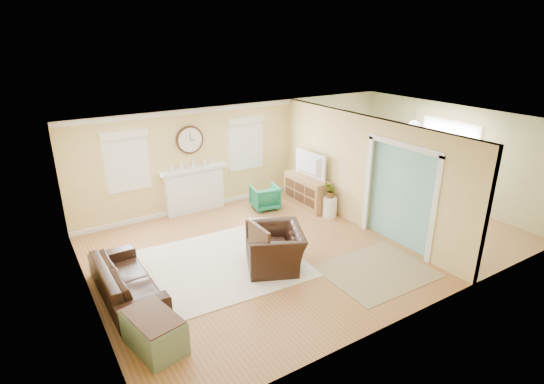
% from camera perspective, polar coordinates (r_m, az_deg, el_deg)
% --- Properties ---
extents(floor, '(9.00, 9.00, 0.00)m').
position_cam_1_polar(floor, '(9.47, 5.10, -6.44)').
color(floor, '#925E30').
rests_on(floor, ground).
extents(wall_back, '(9.00, 0.02, 2.60)m').
position_cam_1_polar(wall_back, '(11.37, -3.83, 5.31)').
color(wall_back, '#E3CB7E').
rests_on(wall_back, ground).
extents(wall_front, '(9.00, 0.02, 2.60)m').
position_cam_1_polar(wall_front, '(7.02, 20.38, -6.09)').
color(wall_front, '#E3CB7E').
rests_on(wall_front, ground).
extents(wall_left, '(0.02, 6.00, 2.60)m').
position_cam_1_polar(wall_left, '(7.35, -24.01, -5.39)').
color(wall_left, '#E3CB7E').
rests_on(wall_left, ground).
extents(wall_right, '(0.02, 6.00, 2.60)m').
position_cam_1_polar(wall_right, '(12.12, 22.64, 4.72)').
color(wall_right, '#E3CB7E').
rests_on(wall_right, ground).
extents(ceiling, '(9.00, 6.00, 0.02)m').
position_cam_1_polar(ceiling, '(8.61, 5.65, 9.16)').
color(ceiling, white).
rests_on(ceiling, wall_back).
extents(partition, '(0.17, 6.00, 2.60)m').
position_cam_1_polar(partition, '(10.08, 11.28, 3.27)').
color(partition, '#E3CB7E').
rests_on(partition, ground).
extents(fireplace, '(1.70, 0.30, 1.17)m').
position_cam_1_polar(fireplace, '(10.88, -10.39, 0.41)').
color(fireplace, white).
rests_on(fireplace, ground).
extents(wall_clock, '(0.70, 0.07, 0.70)m').
position_cam_1_polar(wall_clock, '(10.60, -11.00, 6.91)').
color(wall_clock, '#4D2A16').
rests_on(wall_clock, wall_back).
extents(window_left, '(1.05, 0.13, 1.42)m').
position_cam_1_polar(window_left, '(10.20, -19.02, 4.50)').
color(window_left, white).
rests_on(window_left, wall_back).
extents(window_right, '(1.05, 0.13, 1.42)m').
position_cam_1_polar(window_right, '(11.26, -3.53, 7.05)').
color(window_right, white).
rests_on(window_right, wall_back).
extents(french_doors, '(0.06, 1.70, 2.20)m').
position_cam_1_polar(french_doors, '(12.14, 22.38, 3.79)').
color(french_doors, white).
rests_on(french_doors, ground).
extents(pendant, '(0.30, 0.30, 0.55)m').
position_cam_1_polar(pendant, '(10.75, 18.52, 8.34)').
color(pendant, gold).
rests_on(pendant, ceiling).
extents(rug_cream, '(3.26, 2.87, 0.02)m').
position_cam_1_polar(rug_cream, '(8.56, -7.22, -9.62)').
color(rug_cream, white).
rests_on(rug_cream, floor).
extents(rug_jute, '(2.01, 1.66, 0.01)m').
position_cam_1_polar(rug_jute, '(8.53, 13.90, -10.28)').
color(rug_jute, '#948062').
rests_on(rug_jute, floor).
extents(rug_grey, '(2.54, 3.18, 0.01)m').
position_cam_1_polar(rug_grey, '(11.80, 17.30, -1.66)').
color(rug_grey, gray).
rests_on(rug_grey, floor).
extents(sofa, '(0.88, 2.16, 0.63)m').
position_cam_1_polar(sofa, '(7.86, -18.98, -11.11)').
color(sofa, black).
rests_on(sofa, floor).
extents(eames_chair, '(1.45, 1.53, 0.78)m').
position_cam_1_polar(eames_chair, '(8.28, 0.39, -7.52)').
color(eames_chair, black).
rests_on(eames_chair, floor).
extents(green_chair, '(0.77, 0.78, 0.61)m').
position_cam_1_polar(green_chair, '(10.97, -0.96, -0.70)').
color(green_chair, '#10733E').
rests_on(green_chair, floor).
extents(trunk, '(0.77, 1.06, 0.55)m').
position_cam_1_polar(trunk, '(6.63, -15.59, -17.63)').
color(trunk, gray).
rests_on(trunk, floor).
extents(credenza, '(0.50, 1.47, 0.80)m').
position_cam_1_polar(credenza, '(11.16, 4.72, 0.12)').
color(credenza, '#A57A4A').
rests_on(credenza, floor).
extents(tv, '(0.22, 1.13, 0.65)m').
position_cam_1_polar(tv, '(10.91, 4.75, 3.66)').
color(tv, black).
rests_on(tv, credenza).
extents(garden_stool, '(0.34, 0.34, 0.50)m').
position_cam_1_polar(garden_stool, '(10.58, 7.78, -2.05)').
color(garden_stool, white).
rests_on(garden_stool, floor).
extents(potted_plant, '(0.45, 0.44, 0.38)m').
position_cam_1_polar(potted_plant, '(10.42, 7.90, 0.18)').
color(potted_plant, '#337F33').
rests_on(potted_plant, garden_stool).
extents(dining_table, '(1.29, 1.97, 0.65)m').
position_cam_1_polar(dining_table, '(11.69, 17.47, -0.23)').
color(dining_table, '#4D2A16').
rests_on(dining_table, floor).
extents(dining_chair_n, '(0.46, 0.46, 0.86)m').
position_cam_1_polar(dining_chair_n, '(12.26, 13.78, 1.99)').
color(dining_chair_n, gray).
rests_on(dining_chair_n, floor).
extents(dining_chair_s, '(0.51, 0.51, 1.03)m').
position_cam_1_polar(dining_chair_s, '(10.97, 21.66, -0.56)').
color(dining_chair_s, gray).
rests_on(dining_chair_s, floor).
extents(dining_chair_w, '(0.57, 0.57, 1.03)m').
position_cam_1_polar(dining_chair_w, '(11.15, 15.62, 0.52)').
color(dining_chair_w, white).
rests_on(dining_chair_w, floor).
extents(dining_chair_e, '(0.45, 0.45, 0.96)m').
position_cam_1_polar(dining_chair_e, '(12.00, 19.55, 1.30)').
color(dining_chair_e, gray).
rests_on(dining_chair_e, floor).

